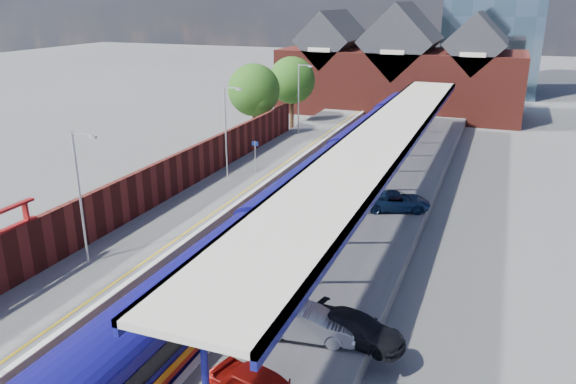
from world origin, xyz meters
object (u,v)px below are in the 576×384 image
at_px(lamp_post_c, 227,126).
at_px(parked_car_blue, 397,201).
at_px(parked_car_silver, 308,323).
at_px(lamp_post_d, 300,94).
at_px(parked_car_dark, 358,329).
at_px(train, 342,159).
at_px(lamp_post_b, 81,190).
at_px(platform_sign, 255,151).

distance_m(lamp_post_c, parked_car_blue, 14.10).
bearing_deg(parked_car_blue, parked_car_silver, 159.33).
relative_size(lamp_post_d, parked_car_dark, 1.77).
bearing_deg(lamp_post_d, train, -56.25).
relative_size(train, lamp_post_c, 9.42).
xyz_separation_m(lamp_post_b, parked_car_blue, (13.47, 13.55, -3.39)).
bearing_deg(lamp_post_d, lamp_post_b, -90.00).
relative_size(platform_sign, parked_car_dark, 0.63).
xyz_separation_m(lamp_post_d, platform_sign, (1.36, -14.00, -2.30)).
xyz_separation_m(train, parked_car_blue, (5.61, -6.70, -0.52)).
relative_size(parked_car_silver, parked_car_dark, 1.02).
height_order(lamp_post_b, parked_car_silver, lamp_post_b).
distance_m(train, parked_car_blue, 8.75).
bearing_deg(lamp_post_b, parked_car_blue, 45.17).
distance_m(parked_car_dark, parked_car_blue, 15.55).
height_order(platform_sign, parked_car_blue, platform_sign).
bearing_deg(parked_car_blue, lamp_post_b, 116.59).
bearing_deg(train, platform_sign, -160.93).
height_order(train, parked_car_dark, train).
distance_m(lamp_post_b, lamp_post_d, 32.00).
bearing_deg(parked_car_dark, platform_sign, 47.68).
xyz_separation_m(train, lamp_post_c, (-7.86, -4.24, 2.87)).
relative_size(lamp_post_c, platform_sign, 2.80).
xyz_separation_m(lamp_post_c, lamp_post_d, (0.00, 16.00, 0.00)).
bearing_deg(lamp_post_c, parked_car_silver, -54.99).
bearing_deg(platform_sign, lamp_post_c, -124.26).
bearing_deg(parked_car_dark, lamp_post_c, 53.22).
bearing_deg(train, lamp_post_b, -111.21).
height_order(lamp_post_d, platform_sign, lamp_post_d).
height_order(lamp_post_d, parked_car_silver, lamp_post_d).
bearing_deg(parked_car_silver, platform_sign, 22.06).
distance_m(train, parked_car_silver, 23.20).
bearing_deg(lamp_post_b, lamp_post_c, 90.00).
xyz_separation_m(lamp_post_b, parked_car_silver, (12.89, -2.40, -3.33)).
xyz_separation_m(parked_car_silver, parked_car_blue, (0.58, 15.95, -0.07)).
bearing_deg(train, parked_car_dark, -72.52).
bearing_deg(lamp_post_c, lamp_post_b, -90.00).
xyz_separation_m(lamp_post_c, parked_car_dark, (14.84, -17.94, -3.42)).
relative_size(lamp_post_b, parked_car_blue, 1.63).
distance_m(lamp_post_c, platform_sign, 3.34).
distance_m(platform_sign, parked_car_silver, 23.45).
height_order(parked_car_silver, parked_car_dark, parked_car_silver).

